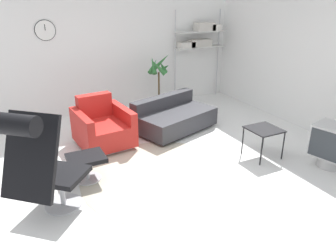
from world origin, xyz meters
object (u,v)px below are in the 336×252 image
ottoman (87,162)px  lounge_chair (37,157)px  couch_low (174,118)px  potted_plant (159,88)px  shelf_unit (201,37)px  armchair_red (103,128)px  crt_television (333,144)px  side_table (264,131)px

ottoman → lounge_chair: bearing=-131.8°
ottoman → couch_low: bearing=29.3°
potted_plant → shelf_unit: shelf_unit is taller
armchair_red → crt_television: armchair_red is taller
lounge_chair → side_table: bearing=44.7°
lounge_chair → crt_television: size_ratio=2.15×
couch_low → shelf_unit: shelf_unit is taller
lounge_chair → crt_television: bearing=34.0°
potted_plant → lounge_chair: bearing=-134.1°
armchair_red → couch_low: armchair_red is taller
lounge_chair → armchair_red: 2.11m
side_table → crt_television: (0.66, -0.70, -0.06)m
ottoman → potted_plant: bearing=45.2°
potted_plant → armchair_red: bearing=-145.1°
lounge_chair → crt_television: 3.94m
armchair_red → side_table: bearing=138.5°
ottoman → crt_television: crt_television is taller
armchair_red → shelf_unit: shelf_unit is taller
crt_television → side_table: bearing=29.3°
couch_low → side_table: (0.72, -1.59, 0.19)m
armchair_red → potted_plant: bearing=-150.3°
lounge_chair → side_table: size_ratio=2.94×
ottoman → potted_plant: potted_plant is taller
ottoman → shelf_unit: size_ratio=0.24×
couch_low → side_table: bearing=96.5°
crt_television → potted_plant: (-1.20, 3.29, 0.17)m
ottoman → shelf_unit: (3.32, 2.51, 1.18)m
couch_low → crt_television: bearing=103.3°
side_table → potted_plant: size_ratio=0.37×
lounge_chair → shelf_unit: (3.95, 3.21, 0.63)m
crt_television → shelf_unit: 3.90m
ottoman → armchair_red: (0.51, 0.99, 0.03)m
ottoman → potted_plant: size_ratio=0.39×
armchair_red → couch_low: size_ratio=0.60×
ottoman → shelf_unit: shelf_unit is taller
armchair_red → couch_low: 1.36m
side_table → couch_low: bearing=114.3°
armchair_red → side_table: size_ratio=2.09×
lounge_chair → armchair_red: bearing=97.8°
armchair_red → potted_plant: 1.89m
potted_plant → side_table: bearing=-78.4°
lounge_chair → couch_low: 3.11m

